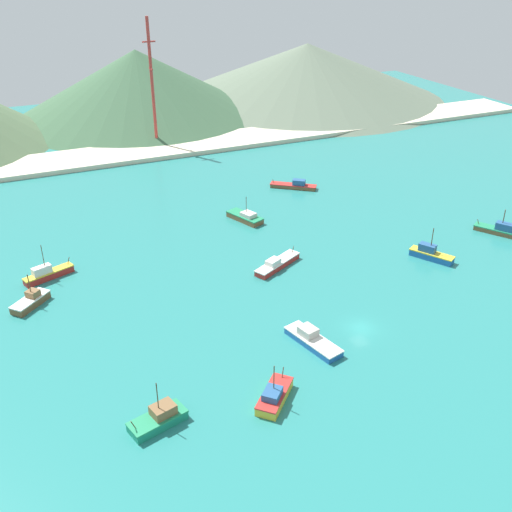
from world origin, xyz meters
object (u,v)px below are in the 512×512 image
at_px(fishing_boat_6, 31,301).
at_px(radio_tower, 152,83).
at_px(fishing_boat_8, 294,185).
at_px(fishing_boat_4, 501,230).
at_px(fishing_boat_5, 274,396).
at_px(fishing_boat_7, 47,274).
at_px(fishing_boat_2, 431,254).
at_px(fishing_boat_0, 245,217).
at_px(fishing_boat_1, 312,340).
at_px(fishing_boat_3, 159,418).
at_px(fishing_boat_9, 277,264).

height_order(fishing_boat_6, radio_tower, radio_tower).
relative_size(fishing_boat_6, fishing_boat_8, 0.66).
relative_size(fishing_boat_4, fishing_boat_6, 1.41).
distance_m(fishing_boat_4, fishing_boat_5, 68.77).
bearing_deg(fishing_boat_8, fishing_boat_7, -160.78).
xyz_separation_m(fishing_boat_2, radio_tower, (-28.02, 88.15, 17.13)).
bearing_deg(fishing_boat_0, fishing_boat_2, -50.47).
bearing_deg(fishing_boat_2, fishing_boat_1, -156.66).
distance_m(fishing_boat_0, fishing_boat_3, 61.29).
distance_m(fishing_boat_8, radio_tower, 53.24).
bearing_deg(fishing_boat_8, fishing_boat_4, -56.34).
xyz_separation_m(fishing_boat_2, fishing_boat_9, (-27.79, 8.79, -0.29)).
bearing_deg(fishing_boat_5, fishing_boat_4, 22.07).
bearing_deg(fishing_boat_3, fishing_boat_0, 56.77).
bearing_deg(fishing_boat_3, fishing_boat_4, 16.87).
bearing_deg(fishing_boat_9, fishing_boat_1, -103.30).
relative_size(fishing_boat_2, fishing_boat_4, 0.86).
height_order(fishing_boat_4, radio_tower, radio_tower).
relative_size(fishing_boat_1, fishing_boat_6, 1.51).
relative_size(fishing_boat_0, fishing_boat_2, 1.11).
xyz_separation_m(fishing_boat_4, radio_tower, (-48.02, 85.46, 17.21)).
bearing_deg(fishing_boat_7, radio_tower, 59.86).
bearing_deg(fishing_boat_9, fishing_boat_7, 161.57).
xyz_separation_m(fishing_boat_1, fishing_boat_9, (5.47, 23.14, -0.06)).
distance_m(fishing_boat_3, fishing_boat_6, 36.74).
bearing_deg(fishing_boat_3, fishing_boat_5, -7.90).
height_order(fishing_boat_0, radio_tower, radio_tower).
bearing_deg(fishing_boat_9, fishing_boat_4, -7.28).
relative_size(fishing_boat_1, fishing_boat_2, 1.25).
bearing_deg(fishing_boat_6, radio_tower, 60.49).
distance_m(fishing_boat_1, fishing_boat_2, 36.23).
distance_m(fishing_boat_0, radio_tower, 60.61).
relative_size(fishing_boat_0, radio_tower, 0.26).
bearing_deg(fishing_boat_4, fishing_boat_8, 123.66).
distance_m(fishing_boat_6, fishing_boat_9, 42.64).
height_order(fishing_boat_5, radio_tower, radio_tower).
bearing_deg(fishing_boat_9, radio_tower, 90.17).
xyz_separation_m(fishing_boat_1, fishing_boat_5, (-10.47, -8.80, 0.11)).
bearing_deg(fishing_boat_3, radio_tower, 74.42).
distance_m(fishing_boat_4, fishing_boat_8, 47.99).
distance_m(fishing_boat_2, fishing_boat_9, 29.15).
distance_m(fishing_boat_6, radio_tower, 87.25).
distance_m(fishing_boat_4, fishing_boat_9, 48.18).
relative_size(fishing_boat_6, fishing_boat_7, 0.75).
bearing_deg(fishing_boat_2, fishing_boat_5, -152.10).
bearing_deg(fishing_boat_6, fishing_boat_2, -11.07).
height_order(fishing_boat_1, fishing_boat_6, fishing_boat_6).
bearing_deg(fishing_boat_2, fishing_boat_9, 162.45).
distance_m(fishing_boat_6, fishing_boat_8, 69.81).
distance_m(fishing_boat_3, fishing_boat_7, 43.59).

